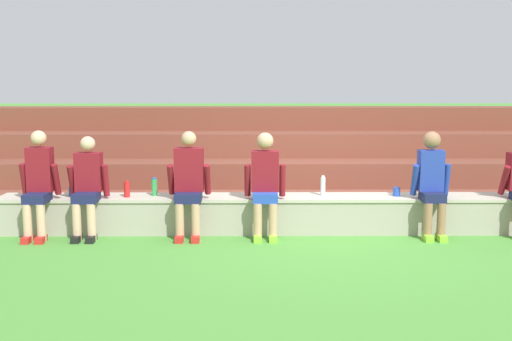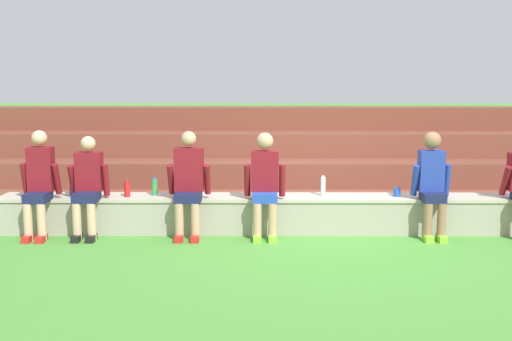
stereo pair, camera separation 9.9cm
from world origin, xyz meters
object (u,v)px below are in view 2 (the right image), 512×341
person_far_left (39,182)px  plastic_cup_right_end (73,191)px  plastic_cup_middle (397,192)px  water_bottle_near_right (323,186)px  water_bottle_mid_right (127,189)px  person_far_right (432,182)px  water_bottle_near_left (155,187)px  person_left_of_center (88,185)px  person_center (189,182)px  person_right_of_center (265,182)px

person_far_left → plastic_cup_right_end: bearing=43.8°
plastic_cup_middle → water_bottle_near_right: bearing=177.3°
water_bottle_mid_right → water_bottle_near_right: 2.61m
plastic_cup_right_end → person_far_right: bearing=-3.8°
water_bottle_near_right → person_far_right: bearing=-12.4°
water_bottle_mid_right → plastic_cup_middle: (3.58, 0.04, -0.04)m
person_far_left → water_bottle_near_left: size_ratio=5.65×
person_far_left → water_bottle_near_left: (1.43, 0.32, -0.12)m
person_far_left → person_left_of_center: size_ratio=1.06×
person_center → water_bottle_near_right: 1.79m
person_left_of_center → person_right_of_center: person_right_of_center is taller
person_right_of_center → plastic_cup_middle: size_ratio=11.33×
water_bottle_near_right → plastic_cup_right_end: (-3.36, 0.01, -0.07)m
person_left_of_center → person_far_right: bearing=-0.2°
person_far_left → water_bottle_near_right: size_ratio=5.10×
water_bottle_near_left → water_bottle_near_right: (2.26, -0.01, 0.01)m
water_bottle_mid_right → water_bottle_near_left: bearing=15.9°
person_far_left → person_right_of_center: person_far_left is taller
person_far_left → water_bottle_near_right: 3.70m
person_center → plastic_cup_middle: bearing=5.3°
water_bottle_near_left → plastic_cup_middle: water_bottle_near_left is taller
plastic_cup_right_end → water_bottle_near_left: bearing=0.1°
person_far_left → plastic_cup_middle: (4.67, 0.26, -0.17)m
person_right_of_center → person_far_right: (2.15, 0.00, 0.01)m
plastic_cup_middle → person_center: bearing=-174.7°
plastic_cup_middle → plastic_cup_right_end: (-4.34, 0.06, -0.00)m
person_left_of_center → plastic_cup_right_end: 0.44m
person_right_of_center → water_bottle_near_left: person_right_of_center is taller
person_far_right → water_bottle_mid_right: 3.98m
person_far_right → water_bottle_near_left: bearing=175.1°
person_left_of_center → water_bottle_near_right: 3.08m
person_far_left → water_bottle_near_left: person_far_left is taller
person_far_left → person_right_of_center: size_ratio=1.02×
person_left_of_center → person_right_of_center: size_ratio=0.96×
person_center → water_bottle_near_left: size_ratio=5.61×
person_right_of_center → person_far_left: bearing=-179.9°
water_bottle_near_right → person_right_of_center: bearing=-158.6°
person_far_left → person_center: size_ratio=1.01×
person_left_of_center → person_far_right: size_ratio=0.95×
person_center → water_bottle_mid_right: person_center is taller
water_bottle_near_right → plastic_cup_right_end: bearing=179.8°
person_center → water_bottle_near_right: bearing=9.6°
person_left_of_center → plastic_cup_middle: 4.06m
person_far_left → plastic_cup_middle: size_ratio=11.56×
person_left_of_center → plastic_cup_middle: size_ratio=10.90×
person_left_of_center → water_bottle_mid_right: (0.47, 0.20, -0.10)m
person_far_right → plastic_cup_right_end: bearing=176.2°
water_bottle_near_right → plastic_cup_middle: size_ratio=2.26×
plastic_cup_right_end → water_bottle_mid_right: bearing=-7.4°
person_left_of_center → water_bottle_near_left: bearing=20.1°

